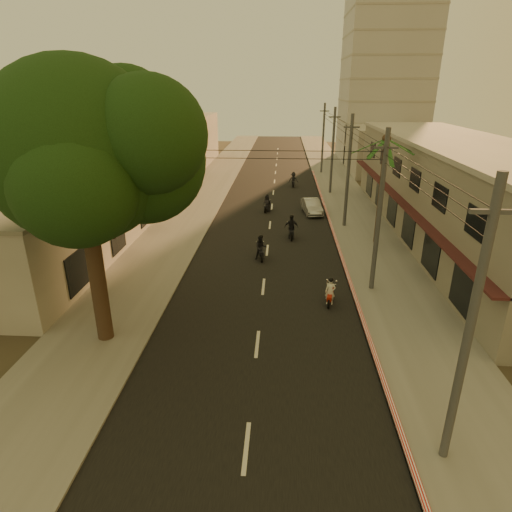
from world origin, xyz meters
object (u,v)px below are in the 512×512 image
object	(u,v)px
scooter_mid_a	(261,248)
scooter_mid_b	(291,228)
scooter_far_b	(293,180)
parked_car	(312,206)
broadleaf_tree	(90,152)
scooter_far_a	(267,204)
scooter_red	(330,292)
palm_tree	(386,145)

from	to	relation	value
scooter_mid_a	scooter_mid_b	world-z (taller)	scooter_mid_b
scooter_mid_a	scooter_far_b	size ratio (longest dim) A/B	1.01
parked_car	scooter_mid_b	bearing A→B (deg)	-113.73
broadleaf_tree	scooter_far_b	world-z (taller)	broadleaf_tree
scooter_mid_b	scooter_far_a	distance (m)	7.73
scooter_far_a	scooter_far_b	world-z (taller)	scooter_far_b
scooter_red	scooter_mid_a	size ratio (longest dim) A/B	0.88
scooter_mid_b	scooter_mid_a	bearing A→B (deg)	-118.29
broadleaf_tree	scooter_red	bearing A→B (deg)	21.13
broadleaf_tree	scooter_mid_a	distance (m)	14.16
scooter_mid_a	scooter_far_a	bearing A→B (deg)	81.72
scooter_mid_a	scooter_red	bearing A→B (deg)	-65.31
palm_tree	scooter_far_b	xyz separation A→B (m)	(-5.76, 19.17, -6.35)
palm_tree	scooter_red	bearing A→B (deg)	-113.75
scooter_mid_a	scooter_mid_b	size ratio (longest dim) A/B	0.92
palm_tree	parked_car	xyz separation A→B (m)	(-4.28, 7.91, -6.49)
scooter_red	scooter_far_a	size ratio (longest dim) A/B	0.93
scooter_mid_b	broadleaf_tree	bearing A→B (deg)	-122.83
scooter_mid_a	scooter_mid_b	bearing A→B (deg)	56.44
palm_tree	scooter_mid_b	xyz separation A→B (m)	(-6.27, 0.75, -6.30)
broadleaf_tree	scooter_red	world-z (taller)	broadleaf_tree
broadleaf_tree	palm_tree	size ratio (longest dim) A/B	1.48
scooter_red	parked_car	bearing A→B (deg)	101.55
palm_tree	scooter_mid_a	xyz separation A→B (m)	(-8.37, -3.71, -6.35)
scooter_far_a	parked_car	world-z (taller)	scooter_far_a
scooter_mid_b	scooter_far_b	distance (m)	18.43
scooter_far_a	parked_car	size ratio (longest dim) A/B	0.41
scooter_red	scooter_mid_b	world-z (taller)	scooter_mid_b
scooter_red	scooter_far_a	xyz separation A→B (m)	(-4.04, 18.08, 0.07)
scooter_far_b	scooter_far_a	bearing A→B (deg)	-102.10
scooter_mid_a	scooter_far_a	size ratio (longest dim) A/B	1.06
scooter_mid_b	parked_car	distance (m)	7.43
scooter_far_b	parked_car	xyz separation A→B (m)	(1.48, -11.27, -0.14)
scooter_far_a	scooter_far_b	xyz separation A→B (m)	(2.63, 10.98, 0.03)
scooter_mid_b	parked_car	bearing A→B (deg)	71.35
scooter_far_a	scooter_far_b	bearing A→B (deg)	91.96
broadleaf_tree	parked_car	xyz separation A→B (m)	(10.33, 21.76, -7.82)
broadleaf_tree	palm_tree	bearing A→B (deg)	43.48
scooter_far_b	scooter_mid_a	bearing A→B (deg)	-95.12
broadleaf_tree	parked_car	bearing A→B (deg)	64.61
scooter_mid_b	parked_car	size ratio (longest dim) A/B	0.47
scooter_mid_b	scooter_far_a	size ratio (longest dim) A/B	1.15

